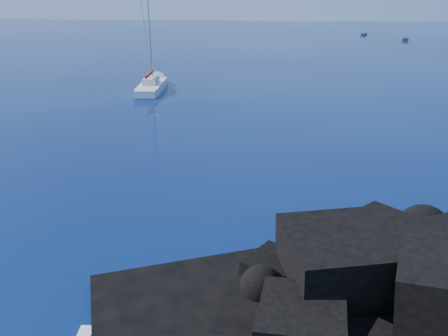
{
  "coord_description": "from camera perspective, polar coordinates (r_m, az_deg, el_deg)",
  "views": [
    {
      "loc": [
        6.39,
        -9.46,
        11.83
      ],
      "look_at": [
        4.07,
        14.83,
        2.0
      ],
      "focal_mm": 35.0,
      "sensor_mm": 36.0,
      "label": 1
    }
  ],
  "objects": [
    {
      "name": "surf_foam",
      "position": [
        18.73,
        -0.03,
        -17.22
      ],
      "size": [
        10.0,
        8.0,
        0.06
      ],
      "primitive_type": null,
      "color": "white",
      "rests_on": "ground"
    },
    {
      "name": "sailboat",
      "position": [
        58.63,
        -9.34,
        10.02
      ],
      "size": [
        3.69,
        13.38,
        13.86
      ],
      "primitive_type": null,
      "rotation": [
        0.0,
        0.0,
        0.07
      ],
      "color": "white",
      "rests_on": "ground"
    },
    {
      "name": "distant_boat_a",
      "position": [
        142.95,
        17.8,
        16.21
      ],
      "size": [
        2.51,
        4.26,
        0.54
      ],
      "primitive_type": "cube",
      "rotation": [
        0.0,
        0.0,
        -0.33
      ],
      "color": "#2C2B31",
      "rests_on": "ground"
    },
    {
      "name": "distant_boat_b",
      "position": [
        130.98,
        22.6,
        15.16
      ],
      "size": [
        2.72,
        4.93,
        0.63
      ],
      "primitive_type": "cube",
      "rotation": [
        0.0,
        0.0,
        -0.28
      ],
      "color": "#27262B",
      "rests_on": "ground"
    }
  ]
}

